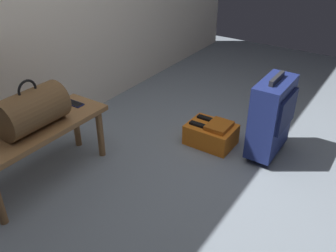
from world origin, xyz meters
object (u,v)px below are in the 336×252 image
(bench, at_px, (38,135))
(duffel_bag_brown, at_px, (31,110))
(suitcase_upright_navy, at_px, (271,116))
(cell_phone, at_px, (74,104))
(backpack_orange, at_px, (211,134))

(bench, height_order, duffel_bag_brown, duffel_bag_brown)
(suitcase_upright_navy, bearing_deg, cell_phone, 122.88)
(cell_phone, bearing_deg, duffel_bag_brown, -174.37)
(duffel_bag_brown, relative_size, backpack_orange, 1.16)
(suitcase_upright_navy, xyz_separation_m, backpack_orange, (-0.11, 0.43, -0.25))
(bench, bearing_deg, backpack_orange, -35.74)
(duffel_bag_brown, relative_size, suitcase_upright_navy, 0.67)
(bench, xyz_separation_m, suitcase_upright_navy, (1.17, -1.19, -0.02))
(bench, relative_size, suitcase_upright_navy, 1.52)
(cell_phone, relative_size, backpack_orange, 0.38)
(cell_phone, bearing_deg, suitcase_upright_navy, -57.12)
(duffel_bag_brown, bearing_deg, backpack_orange, -35.46)
(backpack_orange, bearing_deg, suitcase_upright_navy, -75.60)
(cell_phone, height_order, suitcase_upright_navy, suitcase_upright_navy)
(duffel_bag_brown, bearing_deg, cell_phone, 5.63)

